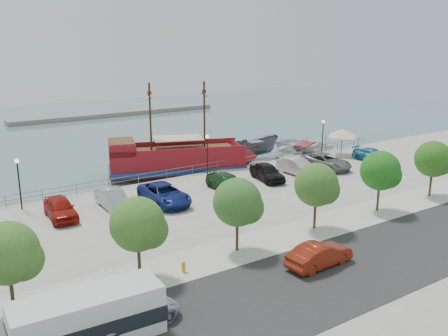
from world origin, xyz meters
TOP-DOWN VIEW (x-y plane):
  - ground at (0.00, 0.00)m, footprint 160.00×160.00m
  - street at (0.00, -16.00)m, footprint 100.00×8.00m
  - sidewalk at (0.00, -10.00)m, footprint 100.00×4.00m
  - seawall_railing at (0.00, 7.80)m, footprint 50.00×0.06m
  - far_shore at (10.00, 55.00)m, footprint 40.00×3.00m
  - pirate_ship at (0.35, 11.13)m, footprint 17.07×9.85m
  - patrol_boat at (10.87, 12.80)m, footprint 6.73×3.19m
  - speedboat at (18.40, 12.00)m, footprint 8.35×9.39m
  - dock_west at (-15.22, 9.20)m, footprint 7.21×3.87m
  - dock_mid at (6.89, 9.20)m, footprint 7.26×2.71m
  - dock_east at (15.80, 9.20)m, footprint 6.94×3.82m
  - canopy_tent at (18.33, 5.60)m, footprint 4.56×4.56m
  - street_van at (-17.30, -14.43)m, footprint 5.05×2.89m
  - street_sedan at (-5.09, -14.69)m, footprint 4.61×1.78m
  - shuttle_bus at (-19.59, -14.50)m, footprint 7.04×2.78m
  - fire_hydrant at (-12.50, -10.80)m, footprint 0.25×0.25m
  - lamp_post_left at (-18.00, 6.50)m, footprint 0.36×0.36m
  - lamp_post_mid at (0.00, 6.50)m, footprint 0.36×0.36m
  - lamp_post_right at (16.00, 6.50)m, footprint 0.36×0.36m
  - tree_a at (-21.85, -10.07)m, footprint 3.30×3.20m
  - tree_b at (-14.85, -10.07)m, footprint 3.30×3.20m
  - tree_c at (-7.85, -10.07)m, footprint 3.30×3.20m
  - tree_d at (-0.85, -10.07)m, footprint 3.30×3.20m
  - tree_e at (6.15, -10.07)m, footprint 3.30×3.20m
  - tree_f at (13.15, -10.07)m, footprint 3.30×3.20m
  - parked_car_a at (-15.92, 2.64)m, footprint 2.28×5.02m
  - parked_car_b at (-11.62, 2.65)m, footprint 1.77×4.85m
  - parked_car_c at (-7.55, 1.33)m, footprint 2.82×6.04m
  - parked_car_d at (-0.92, 1.46)m, footprint 2.58×5.27m
  - parked_car_e at (4.13, 2.01)m, footprint 2.90×5.21m
  - parked_car_f at (7.98, 1.78)m, footprint 1.89×5.09m
  - parked_car_g at (12.10, 1.95)m, footprint 3.22×6.04m
  - parked_car_h at (18.95, 1.36)m, footprint 2.66×5.09m

SIDE VIEW (x-z plane):
  - ground at x=0.00m, z-range -1.00..-1.00m
  - dock_east at x=15.80m, z-range -1.00..-0.62m
  - dock_west at x=-15.22m, z-range -1.00..-0.60m
  - dock_mid at x=6.89m, z-range -1.00..-0.59m
  - far_shore at x=10.00m, z-range -1.00..-0.20m
  - speedboat at x=18.40m, z-range -1.00..0.61m
  - street at x=0.00m, z-range -0.01..0.03m
  - sidewalk at x=0.00m, z-range -0.01..0.04m
  - patrol_boat at x=10.87m, z-range -1.00..1.51m
  - fire_hydrant at x=-12.50m, z-range 0.03..0.76m
  - seawall_railing at x=0.00m, z-range 0.03..1.03m
  - street_van at x=-17.30m, z-range 0.00..1.33m
  - parked_car_h at x=18.95m, z-range 0.00..1.41m
  - parked_car_d at x=-0.92m, z-range 0.00..1.47m
  - street_sedan at x=-5.09m, z-range 0.00..1.50m
  - pirate_ship at x=0.35m, z-range -4.53..6.08m
  - parked_car_b at x=-11.62m, z-range 0.00..1.59m
  - parked_car_g at x=12.10m, z-range 0.00..1.61m
  - parked_car_f at x=7.98m, z-range 0.00..1.66m
  - parked_car_a at x=-15.92m, z-range 0.00..1.67m
  - parked_car_c at x=-7.55m, z-range 0.00..1.67m
  - parked_car_e at x=4.13m, z-range 0.00..1.68m
  - shuttle_bus at x=-19.59m, z-range -0.04..2.40m
  - lamp_post_left at x=-18.00m, z-range 0.80..5.08m
  - lamp_post_mid at x=0.00m, z-range 0.80..5.08m
  - lamp_post_right at x=16.00m, z-range 0.80..5.08m
  - canopy_tent at x=18.33m, z-range 1.34..4.94m
  - tree_a at x=-21.85m, z-range 0.80..5.80m
  - tree_b at x=-14.85m, z-range 0.80..5.80m
  - tree_c at x=-7.85m, z-range 0.80..5.80m
  - tree_d at x=-0.85m, z-range 0.80..5.80m
  - tree_e at x=6.15m, z-range 0.80..5.80m
  - tree_f at x=13.15m, z-range 0.80..5.80m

